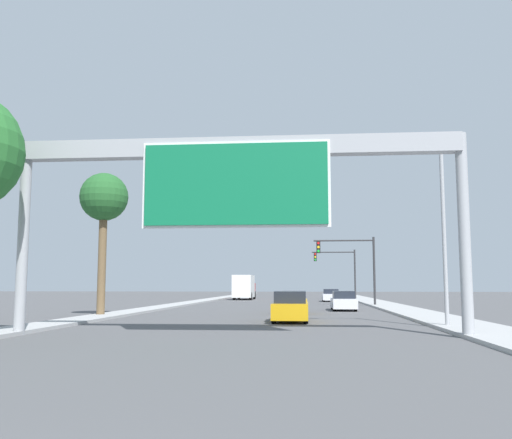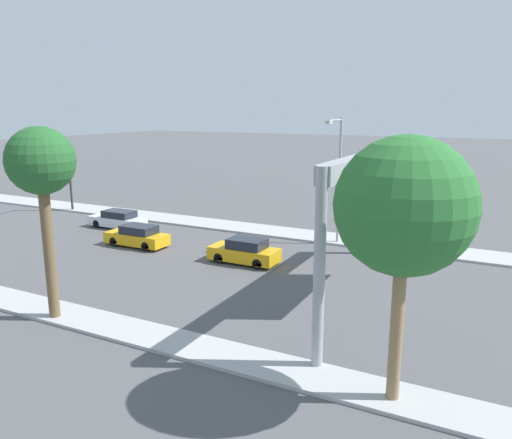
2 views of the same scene
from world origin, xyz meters
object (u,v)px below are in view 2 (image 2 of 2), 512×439
traffic_light_near_intersection (53,168)px  palm_tree_background (41,166)px  palm_tree_foreground (404,208)px  street_lamp_right (338,171)px  sign_gantry (382,179)px  car_near_left (137,236)px  car_near_right (245,251)px  car_mid_right (118,220)px

traffic_light_near_intersection → palm_tree_background: 24.41m
palm_tree_foreground → street_lamp_right: (17.32, 7.59, -1.22)m
sign_gantry → traffic_light_near_intersection: 30.91m
car_near_left → car_near_right: (0.00, -8.34, 0.03)m
car_near_left → traffic_light_near_intersection: bearing=69.5°
street_lamp_right → palm_tree_background: bearing=157.7°
sign_gantry → car_near_left: 17.66m
car_near_left → palm_tree_foreground: 23.08m
car_near_right → palm_tree_background: size_ratio=0.50×
sign_gantry → traffic_light_near_intersection: bearing=77.4°
sign_gantry → street_lamp_right: bearing=30.3°
car_near_right → traffic_light_near_intersection: traffic_light_near_intersection is taller
car_near_right → street_lamp_right: bearing=-29.3°
palm_tree_foreground → street_lamp_right: bearing=23.7°
car_near_right → palm_tree_background: 13.28m
car_near_right → palm_tree_background: bearing=162.1°
car_near_left → street_lamp_right: street_lamp_right is taller
car_near_right → car_near_left: bearing=90.0°
palm_tree_foreground → street_lamp_right: 18.95m
car_near_right → traffic_light_near_intersection: bearing=77.0°
car_near_right → palm_tree_foreground: 16.60m
car_mid_right → car_near_right: 13.71m
palm_tree_background → sign_gantry: bearing=-51.9°
car_mid_right → palm_tree_background: palm_tree_background is taller
car_near_left → sign_gantry: bearing=-96.0°
sign_gantry → palm_tree_foreground: bearing=-163.0°
car_near_left → car_near_right: 8.34m
car_mid_right → traffic_light_near_intersection: 9.24m
car_mid_right → traffic_light_near_intersection: bearing=80.0°
sign_gantry → palm_tree_foreground: palm_tree_foreground is taller
car_near_left → palm_tree_background: (-11.21, -4.73, 6.17)m
palm_tree_background → traffic_light_near_intersection: bearing=48.1°
car_near_left → palm_tree_foreground: size_ratio=0.52×
car_mid_right → car_near_left: bearing=-125.4°
car_near_right → traffic_light_near_intersection: (4.99, 21.67, 3.44)m
car_near_left → palm_tree_background: 13.64m
palm_tree_background → car_near_left: bearing=22.9°
sign_gantry → car_near_left: sign_gantry is taller
car_mid_right → palm_tree_background: size_ratio=0.55×
car_mid_right → palm_tree_background: 18.65m
car_mid_right → palm_tree_foreground: size_ratio=0.55×
traffic_light_near_intersection → street_lamp_right: street_lamp_right is taller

